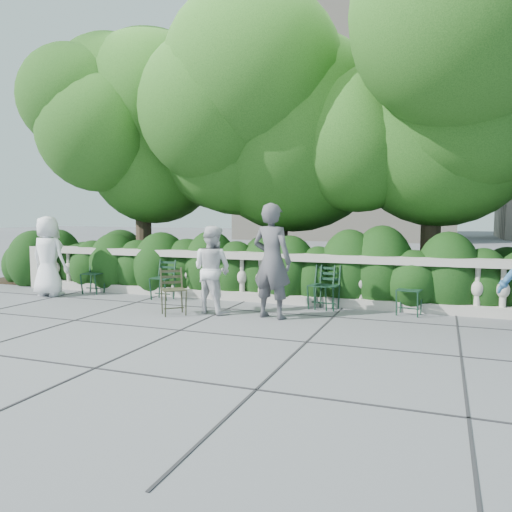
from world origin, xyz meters
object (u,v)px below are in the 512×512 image
(person_woman_grey, at_px, (272,261))
(person_casual_man, at_px, (212,269))
(chair_e, at_px, (324,311))
(chair_weathered, at_px, (176,316))
(chair_b, at_px, (90,294))
(chair_d, at_px, (407,316))
(chair_c, at_px, (159,301))
(chair_f, at_px, (317,310))
(person_businessman, at_px, (48,256))

(person_woman_grey, distance_m, person_casual_man, 1.17)
(person_casual_man, bearing_deg, chair_e, -140.69)
(chair_weathered, xyz_separation_m, person_casual_man, (0.46, 0.52, 0.79))
(chair_weathered, distance_m, person_casual_man, 1.05)
(chair_weathered, bearing_deg, chair_b, 113.52)
(chair_d, bearing_deg, person_casual_man, -156.97)
(chair_c, relative_size, chair_f, 1.00)
(chair_weathered, relative_size, person_businessman, 0.49)
(chair_d, distance_m, person_businessman, 7.49)
(person_casual_man, bearing_deg, chair_b, -0.00)
(chair_c, xyz_separation_m, person_businessman, (-2.53, -0.33, 0.87))
(chair_d, height_order, chair_f, same)
(chair_e, xyz_separation_m, person_woman_grey, (-0.71, -0.93, 0.98))
(chair_f, bearing_deg, chair_d, 11.21)
(chair_c, bearing_deg, chair_f, 4.09)
(person_businessman, bearing_deg, chair_weathered, 167.42)
(chair_f, xyz_separation_m, person_businessman, (-5.83, -0.46, 0.87))
(chair_weathered, relative_size, person_casual_man, 0.53)
(chair_d, distance_m, chair_e, 1.46)
(chair_c, height_order, person_woman_grey, person_woman_grey)
(chair_b, xyz_separation_m, person_woman_grey, (4.56, -0.90, 0.98))
(chair_b, distance_m, chair_e, 5.26)
(person_businessman, bearing_deg, chair_d, -174.62)
(chair_b, distance_m, chair_c, 1.84)
(chair_b, bearing_deg, chair_d, -3.52)
(chair_c, xyz_separation_m, chair_weathered, (1.11, -1.25, 0.00))
(chair_b, xyz_separation_m, chair_c, (1.84, -0.12, 0.00))
(chair_b, xyz_separation_m, chair_e, (5.26, 0.02, 0.00))
(chair_weathered, xyz_separation_m, person_businessman, (-3.64, 0.93, 0.87))
(chair_weathered, bearing_deg, chair_e, -10.48)
(chair_e, xyz_separation_m, person_casual_man, (-1.86, -0.88, 0.79))
(chair_c, height_order, chair_weathered, same)
(chair_f, bearing_deg, chair_weathered, -137.01)
(chair_c, relative_size, chair_e, 1.00)
(chair_weathered, bearing_deg, person_woman_grey, -25.33)
(chair_weathered, height_order, person_businessman, person_businessman)
(chair_b, distance_m, chair_d, 6.73)
(chair_b, xyz_separation_m, chair_d, (6.73, 0.04, 0.00))
(chair_e, height_order, person_woman_grey, person_woman_grey)
(chair_weathered, bearing_deg, chair_f, -9.13)
(chair_f, relative_size, person_casual_man, 0.53)
(chair_c, relative_size, chair_weathered, 1.00)
(chair_e, xyz_separation_m, chair_weathered, (-2.32, -1.39, 0.00))
(chair_d, height_order, person_woman_grey, person_woman_grey)
(chair_e, bearing_deg, chair_weathered, -142.91)
(person_businessman, bearing_deg, chair_f, -173.78)
(chair_c, distance_m, chair_f, 3.30)
(chair_e, height_order, person_businessman, person_businessman)
(person_casual_man, bearing_deg, chair_f, -139.22)
(person_woman_grey, bearing_deg, person_casual_man, 9.16)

